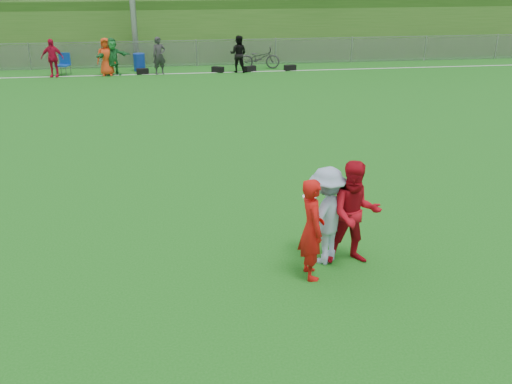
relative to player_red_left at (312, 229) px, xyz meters
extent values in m
plane|color=#166214|center=(-1.00, 0.87, -0.87)|extent=(120.00, 120.00, 0.00)
cube|color=white|center=(-1.00, 18.87, -0.87)|extent=(60.00, 0.10, 0.01)
cube|color=gray|center=(-1.00, 20.87, -0.27)|extent=(58.00, 0.02, 1.20)
cube|color=gray|center=(-1.00, 20.87, 0.38)|extent=(58.00, 0.04, 0.04)
cube|color=#255417|center=(-1.00, 31.87, 0.63)|extent=(120.00, 18.00, 3.00)
imported|color=red|center=(-7.56, 18.87, -0.02)|extent=(1.03, 0.50, 1.69)
imported|color=red|center=(-5.19, 18.87, -0.02)|extent=(0.84, 0.55, 1.69)
imported|color=#207935|center=(-4.90, 18.87, -0.02)|extent=(1.64, 1.07, 1.69)
imported|color=#2B2B2E|center=(-2.80, 18.87, -0.02)|extent=(0.71, 0.58, 1.69)
imported|color=black|center=(0.89, 18.87, -0.02)|extent=(1.00, 0.89, 1.69)
cube|color=black|center=(-3.60, 18.97, -0.74)|extent=(0.58, 0.36, 0.26)
cube|color=black|center=(-0.09, 18.97, -0.74)|extent=(0.61, 0.53, 0.26)
cube|color=black|center=(1.45, 18.97, -0.74)|extent=(0.62, 0.52, 0.26)
cube|color=black|center=(3.39, 18.97, -0.74)|extent=(0.59, 0.38, 0.26)
imported|color=red|center=(0.00, 0.00, 0.00)|extent=(0.45, 0.66, 1.74)
imported|color=#B00C19|center=(0.84, 0.36, 0.06)|extent=(0.94, 0.75, 1.87)
imported|color=#94AECE|center=(0.36, 0.47, 0.00)|extent=(1.28, 1.22, 1.75)
cylinder|color=white|center=(0.17, 0.92, 0.18)|extent=(0.26, 0.26, 0.02)
cylinder|color=#0E2F9C|center=(-3.78, 19.87, -0.46)|extent=(0.68, 0.68, 0.82)
cube|color=#0F40A4|center=(-7.21, 19.25, -0.43)|extent=(0.68, 0.68, 0.05)
cube|color=#0F40A4|center=(-7.14, 19.50, -0.16)|extent=(0.54, 0.20, 0.55)
imported|color=#292A2C|center=(2.00, 19.65, -0.36)|extent=(2.00, 0.80, 1.03)
camera|label=1|loc=(-2.07, -8.19, 4.09)|focal=40.00mm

